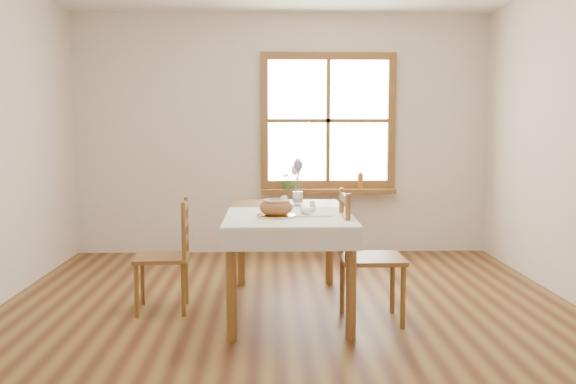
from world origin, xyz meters
name	(u,v)px	position (x,y,z in m)	size (l,w,h in m)	color
ground	(289,320)	(0.00, 0.00, 0.00)	(5.00, 5.00, 0.00)	brown
room_walls	(289,81)	(0.00, 0.00, 1.71)	(4.60, 5.10, 2.65)	beige
window	(328,121)	(0.50, 2.47, 1.45)	(1.46, 0.08, 1.46)	brown
window_sill	(328,191)	(0.50, 2.40, 0.69)	(1.46, 0.20, 0.05)	brown
dining_table	(288,223)	(0.00, 0.30, 0.66)	(0.90, 1.60, 0.75)	brown
table_linen	(289,217)	(0.00, 0.00, 0.76)	(0.91, 0.99, 0.01)	white
chair_left	(162,256)	(-0.96, 0.27, 0.42)	(0.39, 0.41, 0.85)	brown
chair_right	(372,256)	(0.59, -0.04, 0.47)	(0.44, 0.46, 0.94)	brown
bread_plate	(276,216)	(-0.09, -0.04, 0.77)	(0.27, 0.27, 0.01)	silver
bread_loaf	(276,206)	(-0.09, -0.04, 0.84)	(0.24, 0.24, 0.13)	#A5663A
egg_napkin	(311,214)	(0.16, 0.04, 0.77)	(0.28, 0.24, 0.01)	white
eggs	(311,210)	(0.16, 0.04, 0.80)	(0.21, 0.19, 0.05)	white
salt_shaker	(284,202)	(-0.03, 0.41, 0.81)	(0.05, 0.05, 0.10)	silver
pepper_shaker	(312,205)	(0.18, 0.27, 0.80)	(0.04, 0.04, 0.08)	silver
flower_vase	(298,198)	(0.09, 0.77, 0.80)	(0.09, 0.09, 0.10)	silver
lavender_bouquet	(298,175)	(0.09, 0.77, 0.99)	(0.15, 0.15, 0.29)	#6B589D
potted_plant	(288,181)	(0.06, 2.40, 0.80)	(0.19, 0.21, 0.16)	#346C2B
amber_bottle	(360,180)	(0.85, 2.40, 0.80)	(0.06, 0.06, 0.18)	#965D1B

